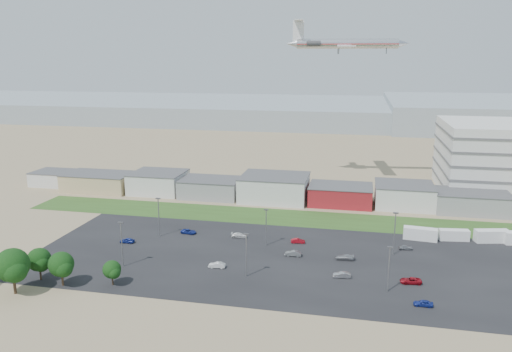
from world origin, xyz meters
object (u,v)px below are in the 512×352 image
(parked_car_5, at_px, (127,240))
(parked_car_12, at_px, (344,257))
(parked_car_1, at_px, (342,275))
(box_trailer_a, at_px, (420,234))
(parked_car_0, at_px, (411,281))
(parked_car_9, at_px, (189,231))
(airliner, at_px, (347,44))
(parked_car_11, at_px, (298,241))
(parked_car_6, at_px, (239,235))
(parked_car_8, at_px, (406,247))
(parked_car_2, at_px, (423,303))
(parked_car_7, at_px, (293,253))
(parked_car_4, at_px, (217,265))

(parked_car_5, bearing_deg, parked_car_12, 86.16)
(parked_car_1, xyz_separation_m, parked_car_12, (0.16, 10.17, 0.01))
(box_trailer_a, xyz_separation_m, parked_car_0, (-4.71, -27.90, -0.97))
(parked_car_0, height_order, parked_car_9, parked_car_0)
(parked_car_12, bearing_deg, parked_car_9, -104.23)
(airliner, bearing_deg, parked_car_11, -104.06)
(parked_car_6, relative_size, parked_car_8, 1.28)
(box_trailer_a, height_order, parked_car_12, box_trailer_a)
(parked_car_5, distance_m, parked_car_11, 43.87)
(parked_car_12, bearing_deg, parked_car_11, -126.91)
(parked_car_2, xyz_separation_m, parked_car_8, (-0.95, 29.62, -0.05))
(box_trailer_a, bearing_deg, parked_car_9, -165.80)
(box_trailer_a, height_order, airliner, airliner)
(parked_car_5, relative_size, parked_car_12, 0.85)
(box_trailer_a, relative_size, parked_car_7, 2.13)
(parked_car_1, bearing_deg, parked_car_9, -122.46)
(parked_car_0, distance_m, parked_car_11, 32.21)
(box_trailer_a, bearing_deg, parked_car_5, -159.63)
(parked_car_4, distance_m, parked_car_7, 19.05)
(parked_car_7, height_order, parked_car_9, parked_car_7)
(airliner, relative_size, parked_car_6, 10.58)
(parked_car_5, distance_m, parked_car_12, 55.06)
(parked_car_8, bearing_deg, parked_car_5, 92.08)
(parked_car_6, distance_m, parked_car_8, 42.47)
(parked_car_0, height_order, parked_car_4, parked_car_4)
(box_trailer_a, xyz_separation_m, parked_car_11, (-30.92, -9.17, -1.00))
(parked_car_2, xyz_separation_m, parked_car_11, (-27.66, 28.61, -0.03))
(parked_car_7, bearing_deg, airliner, 174.16)
(parked_car_1, distance_m, parked_car_12, 10.17)
(parked_car_1, relative_size, parked_car_5, 1.03)
(parked_car_2, bearing_deg, airliner, -166.80)
(parked_car_11, bearing_deg, parked_car_2, -143.44)
(parked_car_8, xyz_separation_m, parked_car_9, (-56.61, 0.01, 0.02))
(box_trailer_a, relative_size, airliner, 0.19)
(parked_car_1, xyz_separation_m, parked_car_11, (-11.95, 18.89, -0.04))
(parked_car_0, height_order, parked_car_2, same)
(airliner, distance_m, parked_car_9, 94.18)
(parked_car_1, relative_size, parked_car_12, 0.87)
(box_trailer_a, distance_m, parked_car_7, 35.83)
(box_trailer_a, xyz_separation_m, airliner, (-22.90, 61.26, 50.12))
(airliner, bearing_deg, parked_car_6, -116.45)
(parked_car_11, bearing_deg, parked_car_9, 80.57)
(box_trailer_a, bearing_deg, parked_car_7, -143.16)
(airliner, bearing_deg, parked_car_7, -103.35)
(parked_car_6, xyz_separation_m, parked_car_11, (15.75, -0.94, -0.02))
(parked_car_5, height_order, parked_car_9, parked_car_5)
(parked_car_1, height_order, parked_car_2, parked_car_1)
(parked_car_7, bearing_deg, parked_car_12, 90.74)
(parked_car_1, bearing_deg, parked_car_7, -136.91)
(box_trailer_a, bearing_deg, airliner, 117.07)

